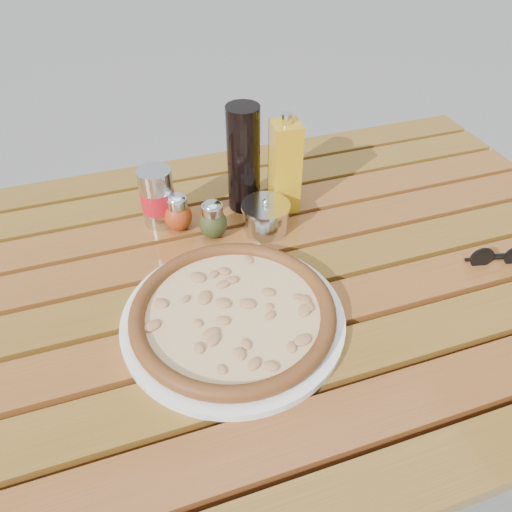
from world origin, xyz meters
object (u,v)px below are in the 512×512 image
object	(u,v)px
plate	(233,319)
pizza	(233,312)
table	(259,305)
dark_bottle	(244,159)
soda_can	(158,198)
parmesan_tin	(266,217)
olive_oil_cruet	(285,167)
sunglasses	(498,257)
oregano_shaker	(213,220)
pepper_shaker	(178,213)

from	to	relation	value
plate	pizza	distance (m)	0.02
table	pizza	world-z (taller)	pizza
table	pizza	xyz separation A→B (m)	(-0.08, -0.09, 0.10)
dark_bottle	soda_can	distance (m)	0.19
parmesan_tin	pizza	bearing A→B (deg)	-121.43
olive_oil_cruet	soda_can	bearing A→B (deg)	172.81
parmesan_tin	sunglasses	xyz separation A→B (m)	(0.37, -0.23, -0.01)
plate	oregano_shaker	bearing A→B (deg)	82.88
pizza	pepper_shaker	distance (m)	0.27
plate	pepper_shaker	distance (m)	0.27
sunglasses	pizza	bearing A→B (deg)	-168.06
table	soda_can	size ratio (longest dim) A/B	11.67
plate	olive_oil_cruet	bearing A→B (deg)	54.98
oregano_shaker	table	bearing A→B (deg)	-70.83
sunglasses	oregano_shaker	bearing A→B (deg)	166.48
soda_can	sunglasses	xyz separation A→B (m)	(0.56, -0.32, -0.04)
table	oregano_shaker	xyz separation A→B (m)	(-0.05, 0.14, 0.11)
soda_can	dark_bottle	bearing A→B (deg)	0.51
olive_oil_cruet	parmesan_tin	xyz separation A→B (m)	(-0.06, -0.06, -0.07)
table	olive_oil_cruet	xyz separation A→B (m)	(0.12, 0.18, 0.17)
pizza	pepper_shaker	bearing A→B (deg)	96.37
plate	dark_bottle	distance (m)	0.34
table	plate	distance (m)	0.14
pizza	parmesan_tin	xyz separation A→B (m)	(0.13, 0.21, 0.01)
soda_can	parmesan_tin	size ratio (longest dim) A/B	1.07
pepper_shaker	sunglasses	size ratio (longest dim) A/B	0.74
oregano_shaker	sunglasses	bearing A→B (deg)	-27.46
sunglasses	table	bearing A→B (deg)	179.69
oregano_shaker	parmesan_tin	xyz separation A→B (m)	(0.10, -0.01, -0.01)
oregano_shaker	soda_can	xyz separation A→B (m)	(-0.09, 0.08, 0.02)
pepper_shaker	sunglasses	distance (m)	0.60
pepper_shaker	olive_oil_cruet	distance (m)	0.23
pizza	oregano_shaker	xyz separation A→B (m)	(0.03, 0.23, 0.02)
parmesan_tin	plate	bearing A→B (deg)	-121.43
table	pizza	bearing A→B (deg)	-130.19
pizza	olive_oil_cruet	world-z (taller)	olive_oil_cruet
olive_oil_cruet	parmesan_tin	world-z (taller)	olive_oil_cruet
pepper_shaker	olive_oil_cruet	bearing A→B (deg)	0.62
pepper_shaker	soda_can	distance (m)	0.05
pizza	pepper_shaker	xyz separation A→B (m)	(-0.03, 0.27, 0.02)
pizza	pepper_shaker	world-z (taller)	pepper_shaker
pizza	soda_can	size ratio (longest dim) A/B	2.98
dark_bottle	olive_oil_cruet	world-z (taller)	dark_bottle
dark_bottle	soda_can	bearing A→B (deg)	-179.49
pizza	plate	bearing A→B (deg)	-45.00
table	dark_bottle	xyz separation A→B (m)	(0.04, 0.22, 0.19)
plate	dark_bottle	world-z (taller)	dark_bottle
plate	oregano_shaker	xyz separation A→B (m)	(0.03, 0.23, 0.03)
plate	soda_can	bearing A→B (deg)	101.35
table	olive_oil_cruet	world-z (taller)	olive_oil_cruet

